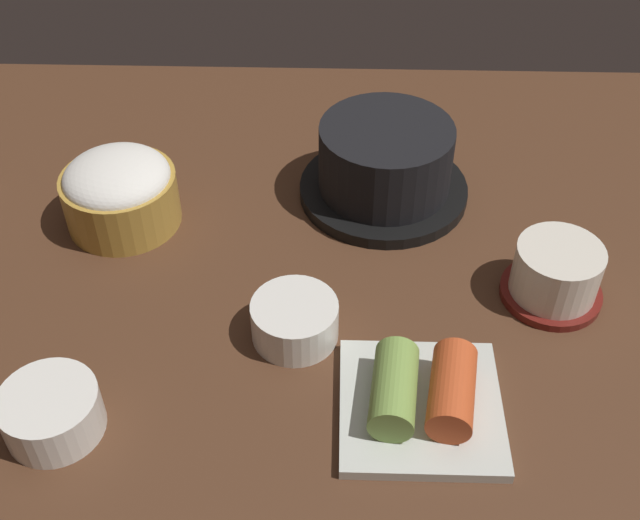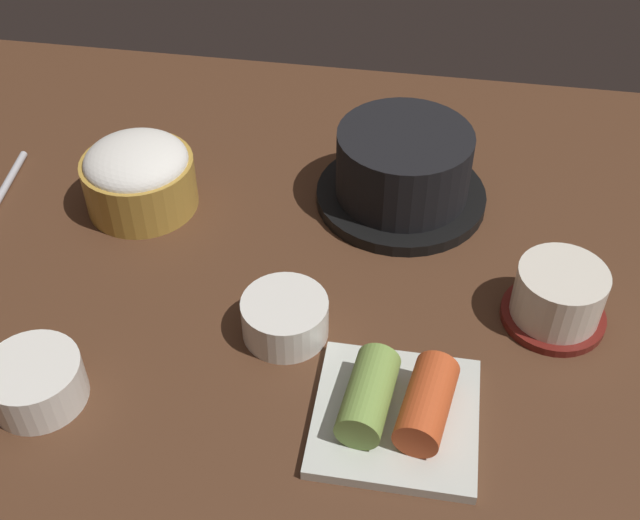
{
  "view_description": "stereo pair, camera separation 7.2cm",
  "coord_description": "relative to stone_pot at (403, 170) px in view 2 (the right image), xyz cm",
  "views": [
    {
      "loc": [
        3.48,
        -54.92,
        54.28
      ],
      "look_at": [
        2.0,
        -2.0,
        5.0
      ],
      "focal_mm": 44.59,
      "sensor_mm": 36.0,
      "label": 1
    },
    {
      "loc": [
        10.67,
        -54.23,
        54.28
      ],
      "look_at": [
        2.0,
        -2.0,
        5.0
      ],
      "focal_mm": 44.59,
      "sensor_mm": 36.0,
      "label": 2
    }
  ],
  "objects": [
    {
      "name": "dining_table",
      "position": [
        -8.3,
        -11.58,
        -5.05
      ],
      "size": [
        100.0,
        76.0,
        2.0
      ],
      "primitive_type": "cube",
      "color": "#4C2D1C",
      "rests_on": "ground"
    },
    {
      "name": "stone_pot",
      "position": [
        0.0,
        0.0,
        0.0
      ],
      "size": [
        17.64,
        17.64,
        8.36
      ],
      "color": "black",
      "rests_on": "dining_table"
    },
    {
      "name": "rice_bowl",
      "position": [
        -26.4,
        -4.92,
        -0.27
      ],
      "size": [
        11.4,
        11.4,
        7.47
      ],
      "color": "#B78C38",
      "rests_on": "dining_table"
    },
    {
      "name": "tea_cup_with_saucer",
      "position": [
        14.93,
        -14.57,
        -1.23
      ],
      "size": [
        9.25,
        9.25,
        5.66
      ],
      "color": "maroon",
      "rests_on": "dining_table"
    },
    {
      "name": "banchan_cup_center",
      "position": [
        -7.86,
        -20.06,
        -2.07
      ],
      "size": [
        7.58,
        7.58,
        3.69
      ],
      "color": "white",
      "rests_on": "dining_table"
    },
    {
      "name": "kimchi_plate",
      "position": [
        2.14,
        -27.89,
        -2.31
      ],
      "size": [
        12.9,
        12.9,
        4.57
      ],
      "color": "silver",
      "rests_on": "dining_table"
    },
    {
      "name": "side_bowl_near",
      "position": [
        -26.57,
        -30.28,
        -1.97
      ],
      "size": [
        7.75,
        7.75,
        3.89
      ],
      "color": "white",
      "rests_on": "dining_table"
    }
  ]
}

